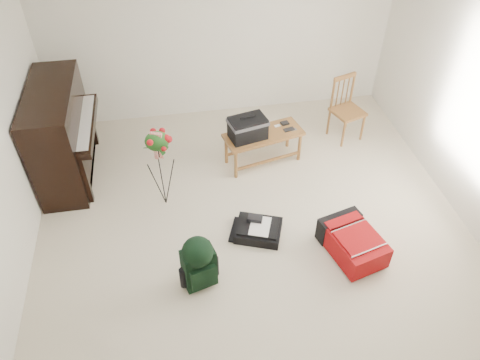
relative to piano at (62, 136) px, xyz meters
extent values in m
cube|color=beige|center=(2.19, -1.60, -0.60)|extent=(5.00, 5.50, 0.01)
cube|color=white|center=(2.19, -1.60, 1.90)|extent=(5.00, 5.50, 0.01)
cube|color=white|center=(2.19, 1.15, 0.65)|extent=(5.00, 0.04, 2.50)
cube|color=black|center=(-0.01, 0.00, 0.03)|extent=(0.55, 1.50, 1.25)
cube|color=black|center=(0.29, 0.00, 0.13)|extent=(0.28, 1.30, 0.10)
cube|color=white|center=(0.29, 0.00, 0.18)|extent=(0.22, 1.20, 0.02)
cube|color=black|center=(0.04, 0.00, -0.55)|extent=(0.45, 1.30, 0.10)
cube|color=olive|center=(2.55, -0.21, -0.15)|extent=(1.11, 0.64, 0.04)
cylinder|color=olive|center=(2.09, -0.37, -0.39)|extent=(0.05, 0.05, 0.43)
cylinder|color=olive|center=(2.09, -0.04, -0.39)|extent=(0.05, 0.05, 0.43)
cylinder|color=olive|center=(3.02, -0.37, -0.39)|extent=(0.05, 0.05, 0.43)
cylinder|color=olive|center=(3.02, -0.04, -0.39)|extent=(0.05, 0.05, 0.43)
cube|color=olive|center=(3.84, 0.14, -0.17)|extent=(0.51, 0.51, 0.04)
cylinder|color=olive|center=(3.67, -0.03, -0.39)|extent=(0.03, 0.03, 0.41)
cylinder|color=olive|center=(3.67, 0.31, -0.39)|extent=(0.03, 0.03, 0.41)
cylinder|color=olive|center=(4.02, -0.03, -0.39)|extent=(0.03, 0.03, 0.41)
cylinder|color=olive|center=(4.02, 0.31, -0.39)|extent=(0.03, 0.03, 0.41)
cube|color=olive|center=(3.84, 0.31, 0.30)|extent=(0.36, 0.15, 0.06)
cylinder|color=olive|center=(3.67, 0.31, 0.07)|extent=(0.03, 0.03, 0.50)
cylinder|color=olive|center=(4.02, 0.31, 0.07)|extent=(0.03, 0.03, 0.50)
cube|color=#A00F06|center=(3.20, -1.96, -0.44)|extent=(0.65, 0.82, 0.28)
cube|color=black|center=(3.20, -1.68, -0.44)|extent=(0.53, 0.29, 0.30)
cube|color=#A00F06|center=(3.20, -2.01, -0.29)|extent=(0.52, 0.51, 0.02)
cube|color=silver|center=(3.20, -2.22, -0.29)|extent=(0.44, 0.13, 0.01)
cube|color=black|center=(2.23, -1.51, -0.54)|extent=(0.63, 0.57, 0.12)
cube|color=black|center=(2.23, -1.51, -0.46)|extent=(0.55, 0.49, 0.03)
cube|color=white|center=(2.25, -1.53, -0.43)|extent=(0.32, 0.37, 0.01)
cube|color=black|center=(2.18, -1.45, -0.41)|extent=(0.19, 0.15, 0.05)
cube|color=black|center=(1.49, -2.07, -0.35)|extent=(0.37, 0.28, 0.50)
cube|color=black|center=(1.49, -2.19, -0.38)|extent=(0.27, 0.12, 0.29)
sphere|color=black|center=(1.49, -2.07, -0.10)|extent=(0.32, 0.32, 0.32)
cube|color=black|center=(1.41, -1.96, -0.36)|extent=(0.05, 0.04, 0.44)
cube|color=black|center=(1.56, -1.96, -0.36)|extent=(0.05, 0.04, 0.44)
cylinder|color=black|center=(1.19, -0.80, 0.28)|extent=(0.01, 0.01, 0.29)
ellipsoid|color=#1F561A|center=(1.19, -0.80, 0.36)|extent=(0.27, 0.19, 0.25)
cube|color=red|center=(1.19, -0.82, 0.45)|extent=(0.14, 0.09, 0.08)
camera|label=1|loc=(1.39, -5.06, 3.52)|focal=35.00mm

